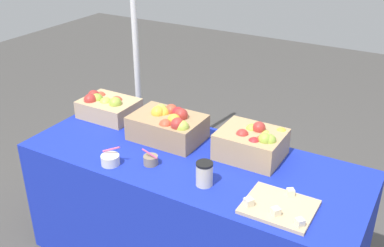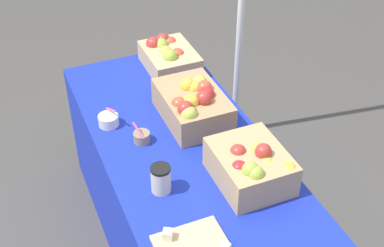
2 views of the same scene
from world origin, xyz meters
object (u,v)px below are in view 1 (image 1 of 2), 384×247
cutting_board_front (279,207)px  tent_pole (135,40)px  sample_bowl_near (110,160)px  sample_bowl_mid (151,160)px  coffee_cup (204,174)px  apple_crate_middle (168,125)px  apple_crate_right (253,143)px  apple_crate_left (108,106)px

cutting_board_front → tent_pole: bearing=148.0°
sample_bowl_near → sample_bowl_mid: (0.19, 0.11, -0.00)m
sample_bowl_near → coffee_cup: (0.53, 0.08, 0.03)m
apple_crate_middle → apple_crate_right: size_ratio=1.20×
coffee_cup → tent_pole: (-1.07, 0.91, 0.29)m
cutting_board_front → apple_crate_left: bearing=163.5°
apple_crate_right → tent_pole: 1.31m
apple_crate_right → sample_bowl_near: 0.77m
sample_bowl_near → tent_pole: 1.18m
apple_crate_left → tent_pole: size_ratio=0.16×
sample_bowl_mid → apple_crate_right: bearing=38.2°
cutting_board_front → coffee_cup: size_ratio=2.53×
sample_bowl_near → coffee_cup: 0.53m
apple_crate_left → cutting_board_front: apple_crate_left is taller
apple_crate_middle → apple_crate_right: bearing=5.8°
apple_crate_left → apple_crate_middle: bearing=-7.3°
coffee_cup → tent_pole: size_ratio=0.06×
sample_bowl_mid → cutting_board_front: bearing=-2.4°
sample_bowl_near → tent_pole: size_ratio=0.05×
apple_crate_right → cutting_board_front: 0.48m
apple_crate_right → sample_bowl_mid: apple_crate_right is taller
apple_crate_right → coffee_cup: bearing=-104.5°
apple_crate_right → cutting_board_front: bearing=-51.8°
apple_crate_left → apple_crate_middle: apple_crate_middle is taller
apple_crate_middle → sample_bowl_near: (-0.11, -0.40, -0.06)m
apple_crate_middle → tent_pole: (-0.66, 0.59, 0.27)m
apple_crate_right → cutting_board_front: (0.29, -0.37, -0.07)m
apple_crate_middle → tent_pole: tent_pole is taller
tent_pole → apple_crate_left: bearing=-74.4°
apple_crate_right → cutting_board_front: apple_crate_right is taller
coffee_cup → sample_bowl_mid: bearing=175.5°
sample_bowl_mid → tent_pole: 1.19m
tent_pole → coffee_cup: bearing=-40.4°
sample_bowl_near → cutting_board_front: bearing=4.8°
apple_crate_middle → coffee_cup: 0.52m
apple_crate_middle → sample_bowl_near: apple_crate_middle is taller
sample_bowl_mid → tent_pole: bearing=129.6°
cutting_board_front → sample_bowl_near: sample_bowl_near is taller
apple_crate_middle → apple_crate_right: apple_crate_middle is taller
apple_crate_right → tent_pole: tent_pole is taller
sample_bowl_mid → coffee_cup: 0.34m
sample_bowl_mid → sample_bowl_near: bearing=-149.8°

